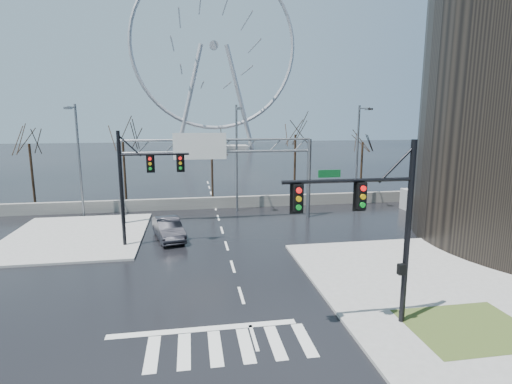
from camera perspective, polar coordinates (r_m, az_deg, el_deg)
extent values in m
plane|color=black|center=(20.87, -2.13, -14.52)|extent=(260.00, 260.00, 0.00)
cube|color=gray|center=(25.70, 20.32, -10.06)|extent=(12.00, 10.00, 0.15)
cube|color=gray|center=(33.12, -24.32, -5.73)|extent=(10.00, 12.00, 0.15)
cube|color=#39441C|center=(19.85, 28.09, -16.74)|extent=(5.00, 4.00, 0.02)
cube|color=slate|center=(39.69, -5.84, -1.52)|extent=(52.00, 0.50, 1.10)
cylinder|color=black|center=(17.88, 20.81, -5.88)|extent=(0.24, 0.24, 8.00)
cylinder|color=black|center=(16.17, 13.07, 1.58)|extent=(5.40, 0.16, 0.16)
cube|color=black|center=(16.33, 14.81, -0.55)|extent=(0.35, 0.28, 1.05)
cube|color=black|center=(15.45, 5.98, -0.87)|extent=(0.35, 0.28, 1.05)
cylinder|color=black|center=(28.54, -18.66, 0.25)|extent=(0.24, 0.24, 8.00)
cylinder|color=black|center=(27.95, -14.28, 5.24)|extent=(4.60, 0.16, 0.16)
cube|color=black|center=(27.89, -14.87, 3.97)|extent=(0.35, 0.28, 1.05)
cube|color=black|center=(27.77, -10.75, 4.11)|extent=(0.35, 0.28, 1.05)
cylinder|color=slate|center=(34.63, -18.71, 1.15)|extent=(0.36, 0.36, 7.00)
cylinder|color=slate|center=(35.70, 7.53, 1.90)|extent=(0.36, 0.36, 7.00)
cylinder|color=slate|center=(33.88, -5.49, 7.43)|extent=(16.00, 0.20, 0.20)
cylinder|color=slate|center=(33.95, -5.46, 5.74)|extent=(16.00, 0.20, 0.20)
cube|color=#0A4B1D|center=(33.69, -8.02, 6.50)|extent=(4.20, 0.10, 2.00)
cube|color=silver|center=(33.63, -8.02, 6.49)|extent=(4.40, 0.02, 2.20)
cylinder|color=slate|center=(38.66, -23.90, 3.98)|extent=(0.20, 0.20, 10.00)
cylinder|color=slate|center=(37.41, -24.87, 10.95)|extent=(0.12, 2.20, 0.12)
cube|color=slate|center=(36.45, -25.27, 10.79)|extent=(0.50, 0.70, 0.18)
cylinder|color=slate|center=(37.70, -2.78, 4.73)|extent=(0.20, 0.20, 10.00)
cylinder|color=slate|center=(36.41, -2.64, 11.93)|extent=(0.12, 2.20, 0.12)
cube|color=slate|center=(35.42, -2.44, 11.81)|extent=(0.50, 0.70, 0.18)
cylinder|color=slate|center=(40.86, 14.24, 4.88)|extent=(0.20, 0.20, 10.00)
cylinder|color=slate|center=(39.68, 15.20, 11.47)|extent=(0.12, 2.20, 0.12)
cube|color=slate|center=(38.77, 15.82, 11.32)|extent=(0.50, 0.70, 0.18)
cylinder|color=black|center=(45.87, -29.33, 2.11)|extent=(0.24, 0.24, 6.30)
cylinder|color=black|center=(43.11, -18.26, 2.78)|extent=(0.24, 0.24, 6.75)
cylinder|color=black|center=(43.71, -6.28, 2.76)|extent=(0.24, 0.24, 5.85)
cylinder|color=black|center=(44.07, 5.56, 3.60)|extent=(0.24, 0.24, 7.02)
cylinder|color=black|center=(47.28, 14.82, 3.23)|extent=(0.24, 0.24, 6.12)
cube|color=gray|center=(114.29, -5.78, 6.38)|extent=(18.00, 6.00, 1.00)
torus|color=#B2B2B7|center=(115.57, -6.05, 20.11)|extent=(45.00, 1.00, 45.00)
cylinder|color=#B2B2B7|center=(115.57, -6.05, 20.11)|extent=(2.40, 1.50, 2.40)
cylinder|color=#B2B2B7|center=(113.86, -9.52, 13.08)|extent=(8.28, 1.20, 28.82)
cylinder|color=#B2B2B7|center=(114.76, -2.32, 13.19)|extent=(8.28, 1.20, 28.82)
imported|color=black|center=(30.19, -12.40, -5.14)|extent=(2.77, 5.06, 1.58)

